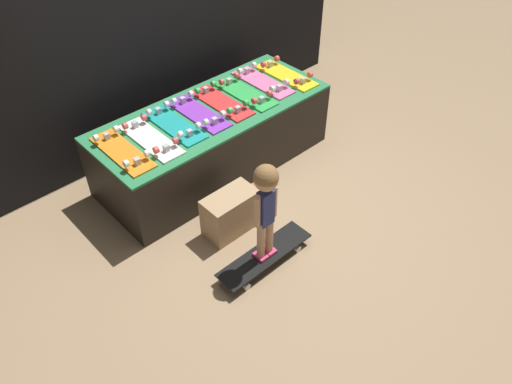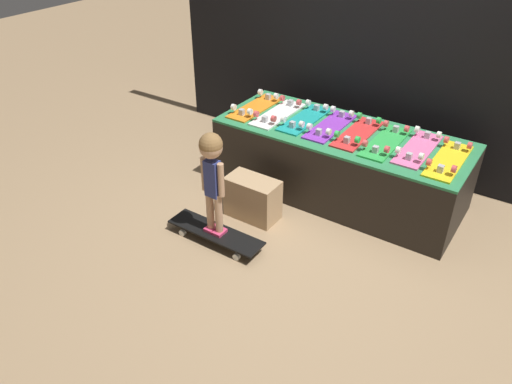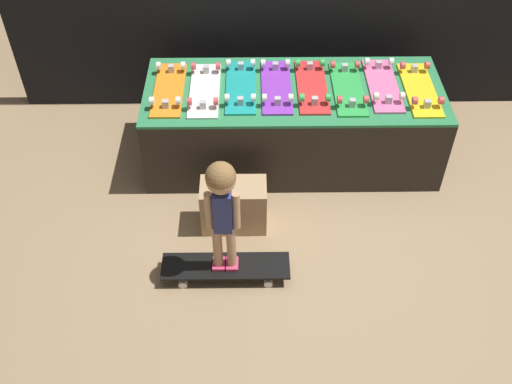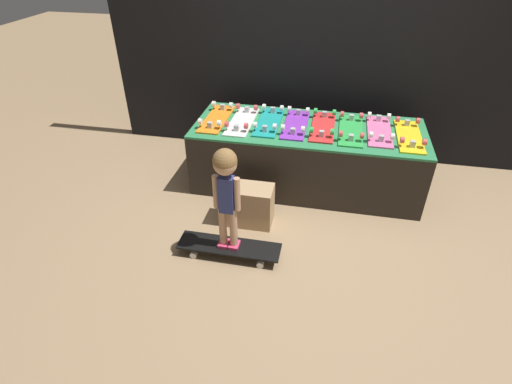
% 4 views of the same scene
% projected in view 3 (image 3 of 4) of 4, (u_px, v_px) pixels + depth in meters
% --- Properties ---
extents(ground_plane, '(16.00, 16.00, 0.00)m').
position_uv_depth(ground_plane, '(295.00, 205.00, 4.08)').
color(ground_plane, '#9E7F5B').
extents(display_rack, '(2.04, 0.81, 0.59)m').
position_uv_depth(display_rack, '(292.00, 124.00, 4.26)').
color(display_rack, black).
rests_on(display_rack, ground_plane).
extents(skateboard_orange_on_rack, '(0.20, 0.63, 0.09)m').
position_uv_depth(skateboard_orange_on_rack, '(169.00, 88.00, 4.03)').
color(skateboard_orange_on_rack, orange).
rests_on(skateboard_orange_on_rack, display_rack).
extents(skateboard_white_on_rack, '(0.20, 0.63, 0.09)m').
position_uv_depth(skateboard_white_on_rack, '(205.00, 89.00, 4.03)').
color(skateboard_white_on_rack, white).
rests_on(skateboard_white_on_rack, display_rack).
extents(skateboard_teal_on_rack, '(0.20, 0.63, 0.09)m').
position_uv_depth(skateboard_teal_on_rack, '(241.00, 86.00, 4.05)').
color(skateboard_teal_on_rack, teal).
rests_on(skateboard_teal_on_rack, display_rack).
extents(skateboard_purple_on_rack, '(0.20, 0.63, 0.09)m').
position_uv_depth(skateboard_purple_on_rack, '(276.00, 86.00, 4.05)').
color(skateboard_purple_on_rack, purple).
rests_on(skateboard_purple_on_rack, display_rack).
extents(skateboard_red_on_rack, '(0.20, 0.63, 0.09)m').
position_uv_depth(skateboard_red_on_rack, '(312.00, 85.00, 4.06)').
color(skateboard_red_on_rack, red).
rests_on(skateboard_red_on_rack, display_rack).
extents(skateboard_green_on_rack, '(0.20, 0.63, 0.09)m').
position_uv_depth(skateboard_green_on_rack, '(348.00, 87.00, 4.04)').
color(skateboard_green_on_rack, green).
rests_on(skateboard_green_on_rack, display_rack).
extents(skateboard_pink_on_rack, '(0.20, 0.63, 0.09)m').
position_uv_depth(skateboard_pink_on_rack, '(383.00, 84.00, 4.07)').
color(skateboard_pink_on_rack, pink).
rests_on(skateboard_pink_on_rack, display_rack).
extents(skateboard_yellow_on_rack, '(0.20, 0.63, 0.09)m').
position_uv_depth(skateboard_yellow_on_rack, '(420.00, 88.00, 4.03)').
color(skateboard_yellow_on_rack, yellow).
rests_on(skateboard_yellow_on_rack, display_rack).
extents(skateboard_on_floor, '(0.77, 0.20, 0.09)m').
position_uv_depth(skateboard_on_floor, '(226.00, 267.00, 3.61)').
color(skateboard_on_floor, black).
rests_on(skateboard_on_floor, ground_plane).
extents(child, '(0.19, 0.16, 0.81)m').
position_uv_depth(child, '(222.00, 199.00, 3.20)').
color(child, '#E03D6B').
rests_on(child, skateboard_on_floor).
extents(storage_box, '(0.42, 0.23, 0.34)m').
position_uv_depth(storage_box, '(234.00, 205.00, 3.85)').
color(storage_box, tan).
rests_on(storage_box, ground_plane).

